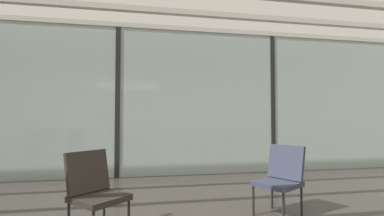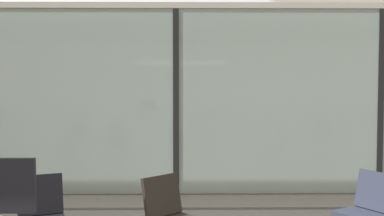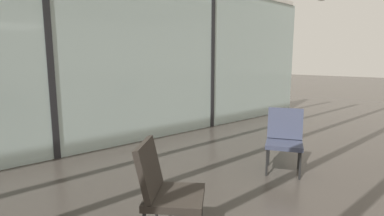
% 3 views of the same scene
% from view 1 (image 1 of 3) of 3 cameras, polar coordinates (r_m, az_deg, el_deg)
% --- Properties ---
extents(glass_curtain_wall, '(14.00, 0.08, 3.16)m').
position_cam_1_polar(glass_curtain_wall, '(6.01, -15.09, 1.30)').
color(glass_curtain_wall, '#A3B7B2').
rests_on(glass_curtain_wall, ground).
extents(window_mullion_1, '(0.10, 0.12, 3.16)m').
position_cam_1_polar(window_mullion_1, '(6.01, -15.09, 1.30)').
color(window_mullion_1, black).
rests_on(window_mullion_1, ground).
extents(window_mullion_2, '(0.10, 0.12, 3.16)m').
position_cam_1_polar(window_mullion_2, '(6.72, 16.20, 0.94)').
color(window_mullion_2, black).
rests_on(window_mullion_2, ground).
extents(parked_airplane, '(13.94, 4.37, 4.37)m').
position_cam_1_polar(parked_airplane, '(10.28, -22.24, 3.33)').
color(parked_airplane, silver).
rests_on(parked_airplane, ground).
extents(lounge_chair_1, '(0.71, 0.71, 0.87)m').
position_cam_1_polar(lounge_chair_1, '(3.18, -19.51, -15.26)').
color(lounge_chair_1, '#28231E').
rests_on(lounge_chair_1, ground).
extents(lounge_chair_5, '(0.70, 0.68, 0.87)m').
position_cam_1_polar(lounge_chair_5, '(3.81, 17.88, -13.09)').
color(lounge_chair_5, '#33384C').
rests_on(lounge_chair_5, ground).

